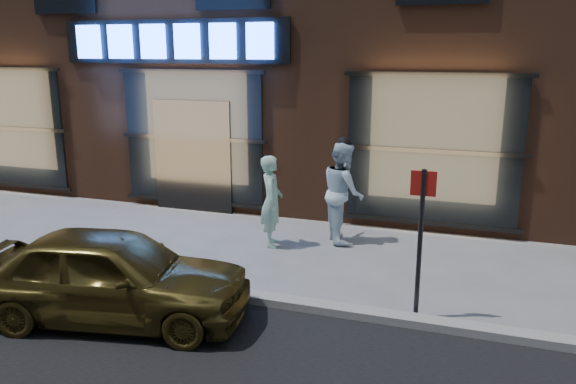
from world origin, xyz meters
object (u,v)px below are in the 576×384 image
(man_bowtie, at_px, (272,201))
(man_cap, at_px, (343,192))
(gold_sedan, at_px, (112,275))
(sign_post, at_px, (421,230))

(man_bowtie, relative_size, man_cap, 0.89)
(man_bowtie, height_order, gold_sedan, man_bowtie)
(gold_sedan, bearing_deg, sign_post, -81.25)
(man_bowtie, relative_size, sign_post, 0.82)
(gold_sedan, relative_size, sign_post, 1.80)
(man_bowtie, height_order, sign_post, sign_post)
(man_cap, xyz_separation_m, gold_sedan, (-2.10, -4.03, -0.31))
(man_cap, relative_size, gold_sedan, 0.52)
(gold_sedan, bearing_deg, man_cap, -38.02)
(sign_post, bearing_deg, gold_sedan, -161.63)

